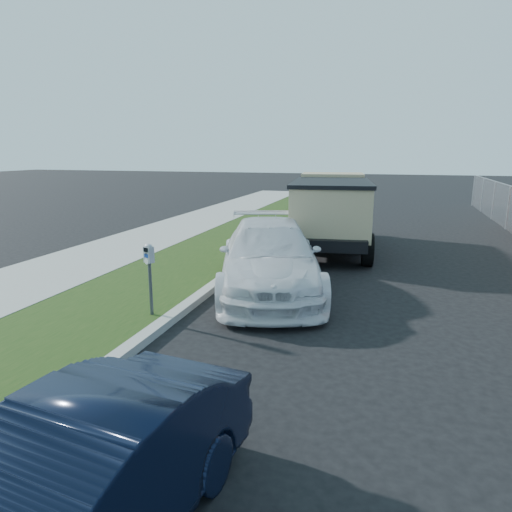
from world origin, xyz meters
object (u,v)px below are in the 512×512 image
(navy_sedan, at_px, (68,498))
(dump_truck, at_px, (331,208))
(white_wagon, at_px, (270,256))
(parking_meter, at_px, (149,264))

(navy_sedan, relative_size, dump_truck, 0.61)
(navy_sedan, bearing_deg, white_wagon, 99.84)
(white_wagon, xyz_separation_m, navy_sedan, (0.45, -7.67, -0.16))
(parking_meter, distance_m, navy_sedan, 5.42)
(parking_meter, relative_size, navy_sedan, 0.36)
(parking_meter, height_order, navy_sedan, parking_meter)
(white_wagon, relative_size, dump_truck, 0.87)
(dump_truck, bearing_deg, navy_sedan, -97.97)
(parking_meter, distance_m, dump_truck, 8.31)
(white_wagon, bearing_deg, parking_meter, -138.08)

